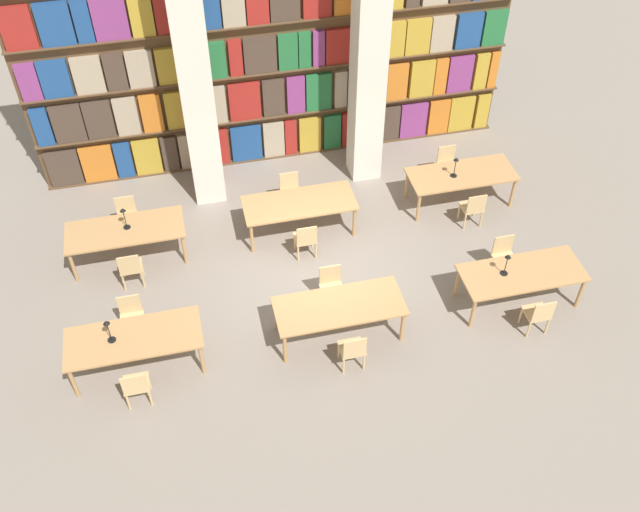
{
  "coord_description": "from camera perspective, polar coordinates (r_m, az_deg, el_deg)",
  "views": [
    {
      "loc": [
        -2.16,
        -9.35,
        10.09
      ],
      "look_at": [
        0.0,
        -0.14,
        0.7
      ],
      "focal_mm": 40.0,
      "sensor_mm": 36.0,
      "label": 1
    }
  ],
  "objects": [
    {
      "name": "desk_lamp_2",
      "position": [
        14.07,
        -15.43,
        3.2
      ],
      "size": [
        0.14,
        0.14,
        0.49
      ],
      "color": "black",
      "rests_on": "reading_table_3"
    },
    {
      "name": "reading_table_3",
      "position": [
        14.31,
        -15.31,
        1.86
      ],
      "size": [
        2.27,
        0.94,
        0.78
      ],
      "color": "tan",
      "rests_on": "ground_plane"
    },
    {
      "name": "desk_lamp_3",
      "position": [
        15.07,
        10.79,
        7.27
      ],
      "size": [
        0.14,
        0.14,
        0.48
      ],
      "color": "black",
      "rests_on": "reading_table_5"
    },
    {
      "name": "ground_plane",
      "position": [
        13.93,
        -0.13,
        -1.64
      ],
      "size": [
        40.0,
        40.0,
        0.0
      ],
      "primitive_type": "plane",
      "color": "gray"
    },
    {
      "name": "chair_6",
      "position": [
        13.91,
        -14.91,
        -0.88
      ],
      "size": [
        0.42,
        0.4,
        0.87
      ],
      "color": "tan",
      "rests_on": "ground_plane"
    },
    {
      "name": "chair_5",
      "position": [
        14.12,
        14.49,
        0.03
      ],
      "size": [
        0.42,
        0.4,
        0.87
      ],
      "rotation": [
        0.0,
        0.0,
        3.14
      ],
      "color": "tan",
      "rests_on": "ground_plane"
    },
    {
      "name": "reading_table_4",
      "position": [
        14.41,
        -1.67,
        4.09
      ],
      "size": [
        2.27,
        0.94,
        0.78
      ],
      "color": "tan",
      "rests_on": "ground_plane"
    },
    {
      "name": "chair_11",
      "position": [
        16.08,
        10.14,
        7.26
      ],
      "size": [
        0.42,
        0.4,
        0.87
      ],
      "rotation": [
        0.0,
        0.0,
        3.14
      ],
      "color": "tan",
      "rests_on": "ground_plane"
    },
    {
      "name": "chair_9",
      "position": [
        15.12,
        -2.39,
        5.22
      ],
      "size": [
        0.42,
        0.4,
        0.87
      ],
      "rotation": [
        0.0,
        0.0,
        3.14
      ],
      "color": "tan",
      "rests_on": "ground_plane"
    },
    {
      "name": "chair_2",
      "position": [
        12.18,
        2.63,
        -7.49
      ],
      "size": [
        0.42,
        0.4,
        0.87
      ],
      "color": "tan",
      "rests_on": "ground_plane"
    },
    {
      "name": "chair_10",
      "position": [
        15.03,
        12.14,
        3.81
      ],
      "size": [
        0.42,
        0.4,
        0.87
      ],
      "color": "tan",
      "rests_on": "ground_plane"
    },
    {
      "name": "chair_8",
      "position": [
        14.01,
        -1.15,
        1.39
      ],
      "size": [
        0.42,
        0.4,
        0.87
      ],
      "color": "tan",
      "rests_on": "ground_plane"
    },
    {
      "name": "pillar_center",
      "position": [
        14.76,
        3.97,
        15.99
      ],
      "size": [
        0.64,
        0.64,
        6.0
      ],
      "color": "silver",
      "rests_on": "ground_plane"
    },
    {
      "name": "reading_table_1",
      "position": [
        12.45,
        1.55,
        -4.2
      ],
      "size": [
        2.27,
        0.94,
        0.78
      ],
      "color": "tan",
      "rests_on": "ground_plane"
    },
    {
      "name": "reading_table_5",
      "position": [
        15.41,
        11.26,
        6.27
      ],
      "size": [
        2.27,
        0.94,
        0.78
      ],
      "color": "tan",
      "rests_on": "ground_plane"
    },
    {
      "name": "bookshelf_bank",
      "position": [
        15.48,
        -3.75,
        16.13
      ],
      "size": [
        10.46,
        0.35,
        5.5
      ],
      "color": "brown",
      "rests_on": "ground_plane"
    },
    {
      "name": "chair_0",
      "position": [
        12.11,
        -14.5,
        -9.99
      ],
      "size": [
        0.42,
        0.4,
        0.87
      ],
      "color": "tan",
      "rests_on": "ground_plane"
    },
    {
      "name": "chair_1",
      "position": [
        13.06,
        -14.83,
        -4.68
      ],
      "size": [
        0.42,
        0.4,
        0.87
      ],
      "rotation": [
        0.0,
        0.0,
        3.14
      ],
      "color": "tan",
      "rests_on": "ground_plane"
    },
    {
      "name": "pillar_left",
      "position": [
        14.24,
        -10.09,
        14.24
      ],
      "size": [
        0.64,
        0.64,
        6.0
      ],
      "color": "silver",
      "rests_on": "ground_plane"
    },
    {
      "name": "reading_table_2",
      "position": [
        13.5,
        15.85,
        -1.47
      ],
      "size": [
        2.27,
        0.94,
        0.78
      ],
      "color": "tan",
      "rests_on": "ground_plane"
    },
    {
      "name": "reading_table_0",
      "position": [
        12.39,
        -14.67,
        -6.54
      ],
      "size": [
        2.27,
        0.94,
        0.78
      ],
      "color": "tan",
      "rests_on": "ground_plane"
    },
    {
      "name": "chair_7",
      "position": [
        15.03,
        -15.16,
        3.13
      ],
      "size": [
        0.42,
        0.4,
        0.87
      ],
      "rotation": [
        0.0,
        0.0,
        3.14
      ],
      "color": "tan",
      "rests_on": "ground_plane"
    },
    {
      "name": "desk_lamp_1",
      "position": [
        13.1,
        14.74,
        -0.39
      ],
      "size": [
        0.14,
        0.14,
        0.48
      ],
      "color": "black",
      "rests_on": "reading_table_2"
    },
    {
      "name": "desk_lamp_0",
      "position": [
        12.14,
        -16.62,
        -5.49
      ],
      "size": [
        0.14,
        0.14,
        0.49
      ],
      "color": "black",
      "rests_on": "reading_table_0"
    },
    {
      "name": "chair_3",
      "position": [
        13.12,
        0.91,
        -2.41
      ],
      "size": [
        0.42,
        0.4,
        0.87
      ],
      "rotation": [
        0.0,
        0.0,
        3.14
      ],
      "color": "tan",
      "rests_on": "ground_plane"
    },
    {
      "name": "chair_4",
      "position": [
        13.25,
        17.07,
        -4.44
      ],
      "size": [
        0.42,
        0.4,
        0.87
      ],
      "color": "tan",
      "rests_on": "ground_plane"
    }
  ]
}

